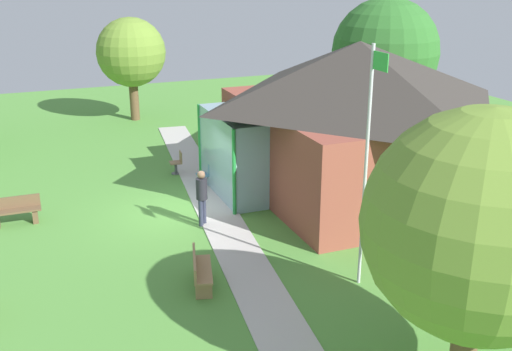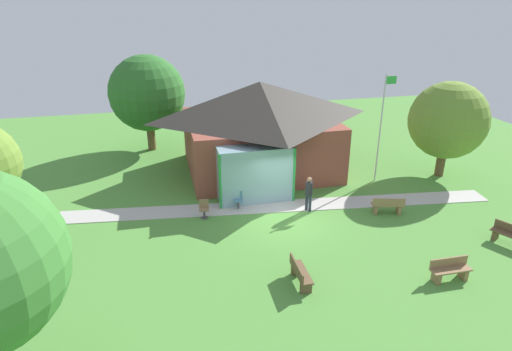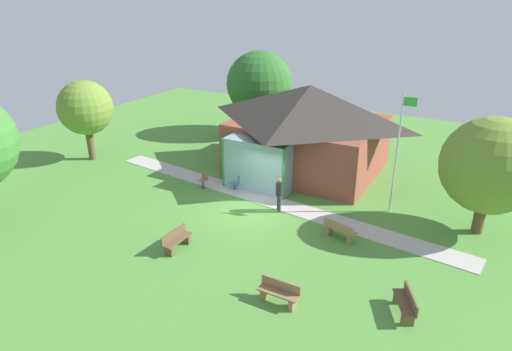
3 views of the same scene
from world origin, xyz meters
name	(u,v)px [view 1 (image 1 of 3)]	position (x,y,z in m)	size (l,w,h in m)	color
ground_plane	(179,213)	(0.00, 0.00, 0.00)	(44.00, 44.00, 0.00)	#54933D
pavilion	(352,115)	(0.16, 6.08, 2.69)	(9.12, 8.61, 5.15)	brown
footpath	(215,207)	(0.00, 1.20, 0.01)	(21.00, 1.30, 0.03)	#BCB7B2
flagpole	(367,160)	(6.03, 3.03, 3.24)	(0.64, 0.08, 5.90)	silver
bench_front_center	(15,212)	(-1.02, -4.83, 0.40)	(0.47, 1.51, 0.84)	brown
bench_mid_right	(201,272)	(4.71, -0.68, 0.40)	(1.56, 0.81, 0.84)	#9E7A51
patio_chair_west	(177,163)	(-3.73, 0.96, 0.42)	(0.48, 0.48, 0.86)	#8C6B4C
patio_chair_porch_left	(205,175)	(-2.02, 1.51, 0.42)	(0.49, 0.49, 0.86)	teal
visitor_on_path	(202,194)	(1.17, 0.44, 1.02)	(0.34, 0.34, 1.74)	#2D3347
tree_east_hedge	(480,226)	(9.95, 2.91, 3.23)	(4.20, 4.20, 5.34)	brown
tree_behind_pavilion_left	(385,52)	(-5.91, 11.30, 3.75)	(4.81, 4.81, 6.17)	brown
tree_west_hedge	(131,53)	(-12.64, 1.10, 3.37)	(3.38, 3.38, 5.09)	brown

